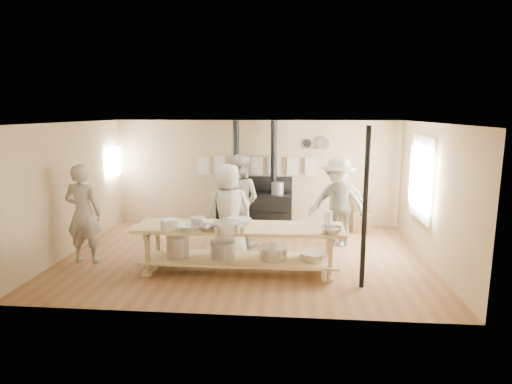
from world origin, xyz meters
The scene contains 24 objects.
ground centered at (0.00, 0.00, 0.00)m, with size 7.00×7.00×0.00m, color brown.
room_shell centered at (0.00, 0.00, 1.62)m, with size 7.00×7.00×7.00m.
window_right centered at (3.47, 0.60, 1.50)m, with size 0.09×1.50×1.65m.
left_opening centered at (-3.45, 2.00, 1.60)m, with size 0.00×0.90×0.90m.
stove centered at (-0.01, 2.12, 0.52)m, with size 1.90×0.75×2.60m.
towel_rail centered at (0.00, 2.40, 1.56)m, with size 3.00×0.04×0.47m.
back_wall_shelf centered at (1.46, 2.43, 2.00)m, with size 0.63×0.14×0.32m.
prep_table centered at (-0.01, -0.90, 0.52)m, with size 3.60×0.90×0.85m.
support_post centered at (2.05, -1.35, 1.30)m, with size 0.08×0.08×2.60m, color black.
cook_far_left centered at (-2.96, -0.60, 0.94)m, with size 0.69×0.45×1.88m, color #A19F8E.
cook_left centered at (-0.22, 0.75, 0.97)m, with size 0.94×0.73×1.93m, color #A19F8E.
cook_center centered at (-0.31, -0.06, 0.92)m, with size 0.90×0.58×1.84m, color #A19F8E.
cook_right centered at (1.95, 0.88, 0.85)m, with size 1.00×0.42×1.71m, color #A19F8E.
cook_by_window centered at (1.86, 0.84, 0.94)m, with size 1.22×0.70×1.89m, color #A19F8E.
chair centered at (2.56, 1.97, 0.25)m, with size 0.46×0.46×0.85m.
bowl_white_a centered at (-0.78, -1.23, 0.90)m, with size 0.39×0.39×0.10m, color white.
bowl_steel_a centered at (-0.53, -1.23, 0.90)m, with size 0.31×0.31×0.10m, color silver.
bowl_white_b centered at (-0.01, -0.81, 0.90)m, with size 0.44×0.44×0.11m, color white.
bowl_steel_b centered at (1.55, -1.23, 0.91)m, with size 0.35×0.35×0.11m, color silver.
roasting_pan centered at (-0.15, -1.23, 0.90)m, with size 0.49×0.32×0.11m, color #B2B2B7.
mixing_bowl_large centered at (-0.16, -1.23, 0.93)m, with size 0.49×0.49×0.16m, color silver.
bucket_galv centered at (-0.65, -1.23, 0.96)m, with size 0.24×0.24×0.23m, color gray.
deep_bowl_enamel centered at (-1.14, -1.21, 0.94)m, with size 0.29×0.29×0.18m, color white.
pitcher centered at (1.55, -0.59, 0.96)m, with size 0.14×0.14×0.23m, color white.
Camera 1 is at (0.91, -8.01, 2.80)m, focal length 30.00 mm.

